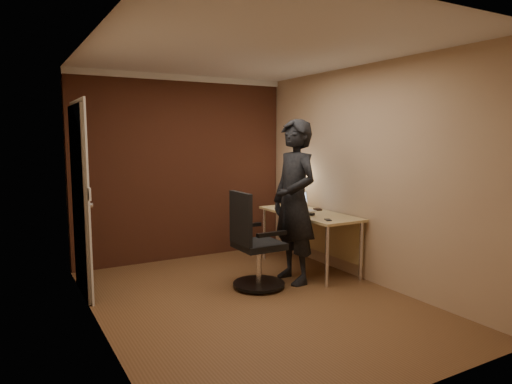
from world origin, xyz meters
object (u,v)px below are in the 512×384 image
Objects in this scene: person at (294,202)px; desk_lamp at (294,176)px; laptop at (299,206)px; mouse at (310,214)px; wallet at (318,209)px; phone at (328,220)px; office_chair at (254,247)px; desk at (314,222)px.

desk_lamp is at bearing 145.66° from person.
laptop is 0.36m from mouse.
desk_lamp is at bearing 100.34° from wallet.
desk_lamp is 4.65× the size of phone.
person is at bearing 167.09° from phone.
phone is at bearing -114.45° from mouse.
office_chair reaches higher than laptop.
desk is at bearing -95.22° from desk_lamp.
desk is at bearing 21.95° from mouse.
person is (-0.65, -0.41, 0.20)m from wallet.
desk is 2.80× the size of desk_lamp.
desk_lamp is 0.28× the size of person.
mouse is (-0.07, -0.35, -0.05)m from laptop.
office_chair is (-0.95, -0.50, -0.32)m from laptop.
laptop is at bearing 27.73° from office_chair.
desk is 0.75m from desk_lamp.
wallet reaches higher than phone.
person is at bearing -177.62° from mouse.
phone is at bearing -14.60° from office_chair.
desk is 13.04× the size of phone.
mouse reaches higher than desk.
laptop reaches higher than mouse.
phone is at bearing 54.50° from person.
person reaches higher than wallet.
mouse is 0.41m from person.
desk is 0.70m from person.
phone is at bearing -110.73° from desk.
phone is 0.92m from office_chair.
mouse is at bearing -139.89° from wallet.
mouse is at bearing 9.65° from office_chair.
laptop is 3.12× the size of wallet.
laptop reaches higher than wallet.
desk is 13.64× the size of wallet.
phone is (-0.09, -0.72, -0.06)m from laptop.
wallet is 0.10× the size of office_chair.
desk is at bearing 91.57° from phone.
wallet is (0.33, 0.64, 0.01)m from phone.
mouse is 0.09× the size of office_chair.
person is (-0.52, -0.33, 0.34)m from desk.
office_chair is (-0.85, 0.22, -0.26)m from phone.
person is at bearing -124.05° from desk_lamp.
person is (0.54, 0.00, 0.47)m from office_chair.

